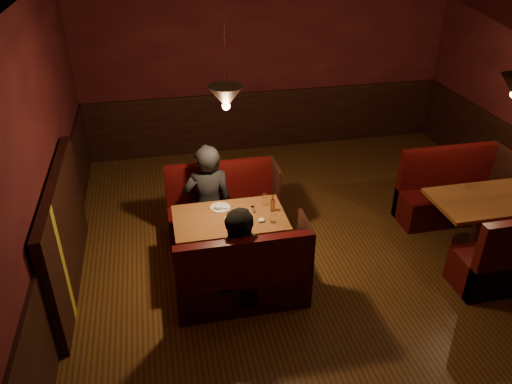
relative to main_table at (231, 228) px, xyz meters
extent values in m
cube|color=#472716|center=(1.15, -0.34, -0.52)|extent=(6.00, 7.00, 0.01)
cube|color=#3C281D|center=(1.15, -0.34, 2.39)|extent=(6.00, 7.00, 0.01)
cube|color=black|center=(1.15, 3.17, 0.94)|extent=(6.00, 0.01, 2.90)
cube|color=black|center=(-1.85, -0.34, 0.94)|extent=(0.01, 7.00, 2.90)
cube|color=black|center=(1.15, 3.14, -0.01)|extent=(6.00, 0.04, 1.00)
cube|color=black|center=(-1.83, -0.34, -0.01)|extent=(0.04, 7.00, 1.00)
cube|color=black|center=(-1.77, 0.06, 0.14)|extent=(0.10, 2.20, 1.30)
cube|color=gold|center=(-1.72, -0.49, 0.14)|extent=(0.01, 0.12, 1.30)
cylinder|color=#333333|center=(-0.01, 0.00, 1.94)|extent=(0.01, 0.01, 0.80)
cone|color=black|center=(-0.01, 0.00, 1.54)|extent=(0.34, 0.34, 0.22)
sphere|color=#FFBF72|center=(-0.01, 0.00, 1.45)|extent=(0.08, 0.08, 0.08)
cube|color=brown|center=(-0.01, 0.00, 0.13)|extent=(1.24, 0.75, 0.04)
cylinder|color=black|center=(-0.01, 0.00, -0.20)|extent=(0.12, 0.12, 0.62)
cylinder|color=black|center=(-0.01, 0.00, -0.50)|extent=(0.50, 0.50, 0.04)
cylinder|color=silver|center=(0.04, -0.09, 0.16)|extent=(0.25, 0.25, 0.02)
cube|color=black|center=(0.08, -0.07, 0.18)|extent=(0.08, 0.07, 0.03)
ellipsoid|color=silver|center=(0.00, -0.11, 0.19)|extent=(0.06, 0.06, 0.05)
cube|color=tan|center=(0.09, -0.19, 0.18)|extent=(0.08, 0.07, 0.03)
cylinder|color=silver|center=(-0.02, -0.14, 0.17)|extent=(0.07, 0.10, 0.01)
cylinder|color=silver|center=(-0.09, 0.21, 0.16)|extent=(0.23, 0.23, 0.01)
ellipsoid|color=beige|center=(-0.11, 0.19, 0.19)|extent=(0.09, 0.09, 0.05)
cube|color=silver|center=(-0.09, 0.16, 0.17)|extent=(0.18, 0.04, 0.00)
cylinder|color=white|center=(0.26, 0.04, 0.19)|extent=(0.05, 0.05, 0.07)
cylinder|color=white|center=(0.43, 0.18, 0.22)|extent=(0.07, 0.07, 0.13)
cylinder|color=white|center=(0.43, -0.21, 0.22)|extent=(0.07, 0.07, 0.13)
cylinder|color=#47230F|center=(0.49, 0.03, 0.22)|extent=(0.05, 0.05, 0.14)
cylinder|color=#47230F|center=(0.49, 0.03, 0.33)|extent=(0.02, 0.02, 0.06)
ellipsoid|color=white|center=(0.31, -0.17, 0.17)|extent=(0.09, 0.08, 0.04)
cube|color=#310405|center=(-0.01, 0.64, -0.31)|extent=(1.33, 0.49, 0.40)
cube|color=#310405|center=(-0.01, 0.83, -0.05)|extent=(1.33, 0.11, 0.93)
cube|color=black|center=(0.67, 0.64, -0.05)|extent=(0.04, 0.49, 0.93)
cube|color=#310405|center=(-0.01, -0.64, -0.31)|extent=(1.33, 0.49, 0.40)
cube|color=#310405|center=(-0.01, -0.84, -0.05)|extent=(1.33, 0.11, 0.93)
cube|color=black|center=(0.67, -0.64, -0.05)|extent=(0.04, 0.49, 0.93)
cube|color=brown|center=(2.97, -0.28, 0.16)|extent=(1.23, 0.78, 0.05)
cylinder|color=black|center=(2.97, -0.28, -0.19)|extent=(0.13, 0.13, 0.65)
cylinder|color=black|center=(2.97, -0.28, -0.49)|extent=(0.52, 0.52, 0.04)
cube|color=#310405|center=(2.97, 0.39, -0.31)|extent=(1.32, 0.51, 0.41)
cube|color=#310405|center=(2.97, 0.59, -0.03)|extent=(1.32, 0.11, 0.97)
cube|color=black|center=(3.65, 0.39, -0.03)|extent=(0.04, 0.51, 0.97)
cube|color=#310405|center=(2.97, -0.95, -0.31)|extent=(1.32, 0.51, 0.41)
imported|color=black|center=(-0.18, 0.58, 0.31)|extent=(0.61, 0.42, 1.64)
imported|color=black|center=(0.02, -0.68, 0.23)|extent=(0.81, 0.68, 1.49)
camera|label=1|loc=(-0.70, -4.61, 3.15)|focal=35.00mm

